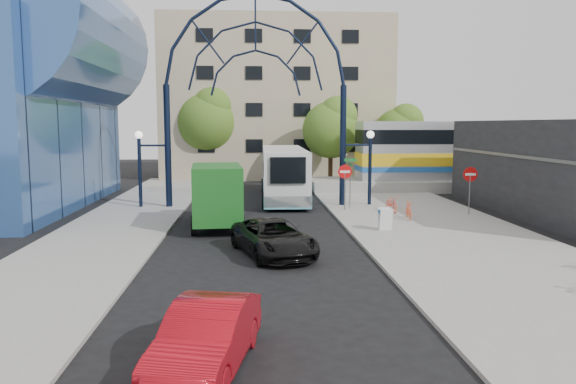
{
  "coord_description": "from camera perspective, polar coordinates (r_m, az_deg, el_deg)",
  "views": [
    {
      "loc": [
        -0.32,
        -18.17,
        4.79
      ],
      "look_at": [
        1.29,
        6.0,
        1.86
      ],
      "focal_mm": 35.0,
      "sensor_mm": 36.0,
      "label": 1
    }
  ],
  "objects": [
    {
      "name": "ground",
      "position": [
        18.79,
        -2.73,
        -7.88
      ],
      "size": [
        120.0,
        120.0,
        0.0
      ],
      "primitive_type": "plane",
      "color": "black",
      "rests_on": "ground"
    },
    {
      "name": "sidewalk_east",
      "position": [
        24.14,
        16.49,
        -4.69
      ],
      "size": [
        8.0,
        56.0,
        0.12
      ],
      "primitive_type": "cube",
      "color": "gray",
      "rests_on": "ground"
    },
    {
      "name": "plaza_west",
      "position": [
        25.39,
        -17.87,
        -4.18
      ],
      "size": [
        5.0,
        50.0,
        0.12
      ],
      "primitive_type": "cube",
      "color": "gray",
      "rests_on": "ground"
    },
    {
      "name": "gateway_arch",
      "position": [
        32.39,
        -3.31,
        13.56
      ],
      "size": [
        13.64,
        0.44,
        12.1
      ],
      "color": "black",
      "rests_on": "ground"
    },
    {
      "name": "stop_sign",
      "position": [
        30.72,
        5.8,
        1.64
      ],
      "size": [
        0.8,
        0.07,
        2.5
      ],
      "color": "slate",
      "rests_on": "sidewalk_east"
    },
    {
      "name": "do_not_enter_sign",
      "position": [
        30.48,
        18.01,
        1.26
      ],
      "size": [
        0.76,
        0.07,
        2.48
      ],
      "color": "slate",
      "rests_on": "sidewalk_east"
    },
    {
      "name": "street_name_sign",
      "position": [
        31.37,
        6.34,
        1.99
      ],
      "size": [
        0.7,
        0.7,
        2.8
      ],
      "color": "slate",
      "rests_on": "sidewalk_east"
    },
    {
      "name": "sandwich_board",
      "position": [
        25.18,
        9.85,
        -2.45
      ],
      "size": [
        0.55,
        0.61,
        0.99
      ],
      "color": "white",
      "rests_on": "sidewalk_east"
    },
    {
      "name": "commercial_block_east",
      "position": [
        32.63,
        26.23,
        2.16
      ],
      "size": [
        6.0,
        16.0,
        5.0
      ],
      "primitive_type": "cube",
      "color": "black",
      "rests_on": "ground"
    },
    {
      "name": "apartment_block",
      "position": [
        53.23,
        -1.32,
        9.28
      ],
      "size": [
        20.0,
        12.1,
        14.0
      ],
      "color": "#C2B386",
      "rests_on": "ground"
    },
    {
      "name": "train_platform",
      "position": [
        45.23,
        22.92,
        0.78
      ],
      "size": [
        32.0,
        5.0,
        0.8
      ],
      "primitive_type": "cube",
      "color": "gray",
      "rests_on": "ground"
    },
    {
      "name": "train_car",
      "position": [
        45.05,
        23.06,
        3.94
      ],
      "size": [
        25.1,
        3.05,
        4.2
      ],
      "color": "#B7B7BC",
      "rests_on": "train_platform"
    },
    {
      "name": "tree_north_a",
      "position": [
        44.56,
        4.54,
        6.64
      ],
      "size": [
        4.48,
        4.48,
        7.0
      ],
      "color": "#382314",
      "rests_on": "ground"
    },
    {
      "name": "tree_north_b",
      "position": [
        48.23,
        -8.11,
        7.39
      ],
      "size": [
        5.12,
        5.12,
        8.0
      ],
      "color": "#382314",
      "rests_on": "ground"
    },
    {
      "name": "tree_north_c",
      "position": [
        47.74,
        11.36,
        6.15
      ],
      "size": [
        4.16,
        4.16,
        6.5
      ],
      "color": "#382314",
      "rests_on": "ground"
    },
    {
      "name": "city_bus",
      "position": [
        36.03,
        -0.46,
        1.98
      ],
      "size": [
        2.97,
        11.9,
        3.25
      ],
      "rotation": [
        0.0,
        0.0,
        -0.02
      ],
      "color": "silver",
      "rests_on": "ground"
    },
    {
      "name": "green_truck",
      "position": [
        26.31,
        -7.28,
        -0.4
      ],
      "size": [
        2.64,
        6.0,
        2.95
      ],
      "rotation": [
        0.0,
        0.0,
        0.08
      ],
      "color": "black",
      "rests_on": "ground"
    },
    {
      "name": "black_suv",
      "position": [
        20.59,
        -1.48,
        -4.67
      ],
      "size": [
        3.46,
        5.17,
        1.32
      ],
      "primitive_type": "imported",
      "rotation": [
        0.0,
        0.0,
        0.29
      ],
      "color": "black",
      "rests_on": "ground"
    },
    {
      "name": "red_sedan",
      "position": [
        11.39,
        -8.28,
        -14.37
      ],
      "size": [
        2.21,
        4.27,
        1.34
      ],
      "primitive_type": "imported",
      "rotation": [
        0.0,
        0.0,
        -0.2
      ],
      "color": "#A20914",
      "rests_on": "ground"
    },
    {
      "name": "bike_near_a",
      "position": [
        30.56,
        10.51,
        -1.16
      ],
      "size": [
        0.72,
        1.74,
        0.89
      ],
      "primitive_type": "imported",
      "rotation": [
        0.0,
        0.0,
        0.08
      ],
      "color": "#F44B30",
      "rests_on": "sidewalk_east"
    },
    {
      "name": "bike_near_b",
      "position": [
        28.42,
        12.15,
        -1.79
      ],
      "size": [
        0.61,
        1.54,
        0.9
      ],
      "primitive_type": "imported",
      "rotation": [
        0.0,
        0.0,
        -0.13
      ],
      "color": "#F05730",
      "rests_on": "sidewalk_east"
    }
  ]
}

